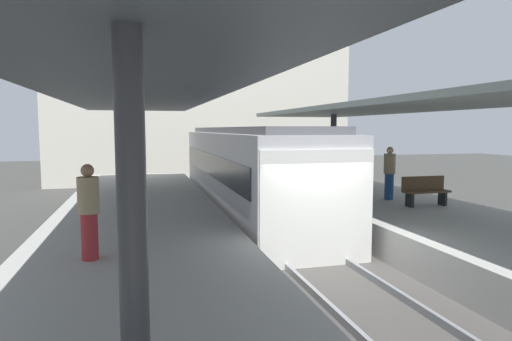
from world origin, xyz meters
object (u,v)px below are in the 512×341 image
Objects in this scene: platform_bench at (425,190)px; platform_sign at (315,147)px; passenger_mid_platform at (389,172)px; commuter_train at (246,171)px; passenger_near_bench at (89,210)px.

platform_bench is 4.02m from platform_sign.
commuter_train is at bearing 141.11° from passenger_mid_platform.
passenger_near_bench is (-6.77, -6.33, -0.77)m from platform_sign.
commuter_train reaches higher than platform_sign.
platform_bench is at bearing -56.60° from platform_sign.
platform_sign is 9.30m from passenger_near_bench.
passenger_near_bench is at bearing -121.23° from commuter_train.
platform_bench is 0.83× the size of passenger_mid_platform.
passenger_near_bench is 9.60m from passenger_mid_platform.
passenger_mid_platform is at bearing -47.54° from platform_sign.
platform_sign is 1.34× the size of passenger_near_bench.
platform_sign is 1.32× the size of passenger_mid_platform.
commuter_train is 6.04× the size of platform_sign.
passenger_mid_platform is (3.91, -3.16, 0.14)m from commuter_train.
platform_sign is at bearing 132.46° from passenger_mid_platform.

